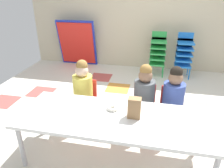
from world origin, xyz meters
name	(u,v)px	position (x,y,z in m)	size (l,w,h in m)	color
ground_plane	(136,117)	(-0.01, 0.00, -0.01)	(5.50, 4.43, 0.02)	silver
back_wall	(149,14)	(0.00, 2.22, 1.23)	(5.50, 0.10, 2.45)	beige
craft_table	(116,120)	(-0.16, -0.86, 0.50)	(2.03, 0.75, 0.55)	white
seated_child_near_camera	(83,86)	(-0.71, -0.26, 0.55)	(0.32, 0.31, 0.92)	red
seated_child_middle_seat	(144,92)	(0.10, -0.26, 0.55)	(0.33, 0.33, 0.92)	red
seated_child_far_right	(173,95)	(0.45, -0.26, 0.55)	(0.32, 0.32, 0.92)	red
kid_chair_green_stack	(158,51)	(0.25, 1.77, 0.52)	(0.32, 0.30, 0.92)	green
kid_chair_blue_stack	(184,53)	(0.78, 1.77, 0.52)	(0.32, 0.30, 0.92)	blue
folded_activity_table	(77,43)	(-1.65, 2.02, 0.54)	(0.90, 0.29, 1.09)	#1E33BF
paper_bag_brown	(134,108)	(0.03, -0.83, 0.66)	(0.13, 0.09, 0.22)	#9E754C
paper_plate_near_edge	(112,110)	(-0.21, -0.75, 0.55)	(0.18, 0.18, 0.01)	white
donut_powdered_on_plate	(112,108)	(-0.21, -0.75, 0.57)	(0.13, 0.13, 0.04)	white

